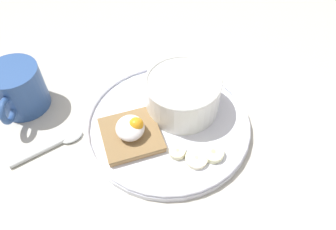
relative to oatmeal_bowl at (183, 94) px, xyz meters
The scene contains 10 objects.
ground_plane 6.67cm from the oatmeal_bowl, 137.06° to the left, with size 120.00×120.00×2.00cm, color beige.
plate 5.42cm from the oatmeal_bowl, 137.06° to the left, with size 27.32×27.32×1.60cm.
oatmeal_bowl is the anchor object (origin of this frame).
toast_slice 10.80cm from the oatmeal_bowl, 119.48° to the left, with size 10.49×10.49×1.19cm.
poached_egg 10.38cm from the oatmeal_bowl, 119.98° to the left, with size 4.89×4.53×3.18cm.
banana_slice_front 11.12cm from the oatmeal_bowl, 164.32° to the right, with size 4.10×4.08×1.14cm.
banana_slice_left 10.00cm from the oatmeal_bowl, 165.72° to the left, with size 2.92×2.98×1.14cm.
banana_slice_back 11.32cm from the oatmeal_bowl, behind, with size 3.60×3.56×1.01cm.
coffee_mug 27.63cm from the oatmeal_bowl, 78.68° to the left, with size 11.79×8.53×8.11cm.
spoon 21.93cm from the oatmeal_bowl, 101.33° to the left, with size 6.61×11.43×0.80cm.
Camera 1 is at (-33.30, 5.06, 45.66)cm, focal length 35.00 mm.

